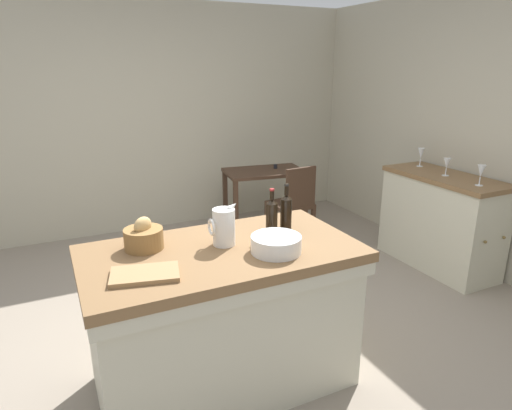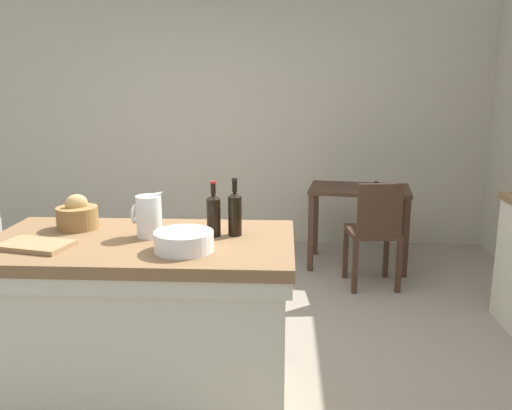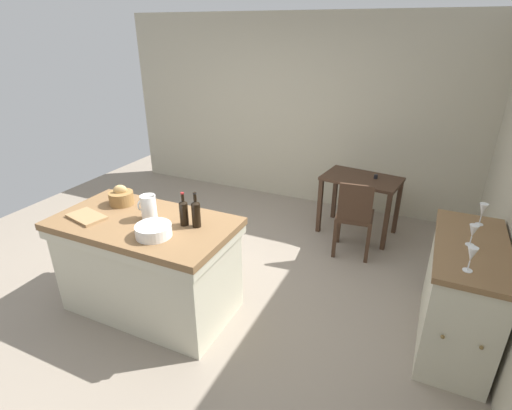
{
  "view_description": "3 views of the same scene",
  "coord_description": "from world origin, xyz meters",
  "px_view_note": "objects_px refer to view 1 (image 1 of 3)",
  "views": [
    {
      "loc": [
        -1.1,
        -2.66,
        1.91
      ],
      "look_at": [
        0.36,
        0.4,
        0.83
      ],
      "focal_mm": 31.29,
      "sensor_mm": 36.0,
      "label": 1
    },
    {
      "loc": [
        0.46,
        -3.06,
        1.69
      ],
      "look_at": [
        0.28,
        0.36,
        0.9
      ],
      "focal_mm": 37.78,
      "sensor_mm": 36.0,
      "label": 2
    },
    {
      "loc": [
        1.84,
        -2.75,
        2.4
      ],
      "look_at": [
        0.4,
        0.38,
        0.83
      ],
      "focal_mm": 27.42,
      "sensor_mm": 36.0,
      "label": 3
    }
  ],
  "objects_px": {
    "bread_basket": "(144,237)",
    "wine_bottle_dark": "(286,212)",
    "island_table": "(223,313)",
    "pitcher": "(224,227)",
    "side_cabinet": "(440,221)",
    "writing_desk": "(265,180)",
    "wine_bottle_amber": "(272,216)",
    "wine_glass_middle": "(421,154)",
    "cutting_board": "(145,274)",
    "wine_glass_far_left": "(481,172)",
    "wooden_chair": "(293,203)",
    "wine_glass_left": "(447,164)",
    "wash_bowl": "(276,244)"
  },
  "relations": [
    {
      "from": "island_table",
      "to": "pitcher",
      "type": "xyz_separation_m",
      "value": [
        0.04,
        0.05,
        0.53
      ]
    },
    {
      "from": "writing_desk",
      "to": "wine_glass_left",
      "type": "distance_m",
      "value": 1.97
    },
    {
      "from": "writing_desk",
      "to": "pitcher",
      "type": "xyz_separation_m",
      "value": [
        -1.39,
        -2.23,
        0.39
      ]
    },
    {
      "from": "wine_glass_far_left",
      "to": "wine_glass_middle",
      "type": "xyz_separation_m",
      "value": [
        0.11,
        0.79,
        0.01
      ]
    },
    {
      "from": "writing_desk",
      "to": "wooden_chair",
      "type": "relative_size",
      "value": 1.07
    },
    {
      "from": "pitcher",
      "to": "writing_desk",
      "type": "bearing_deg",
      "value": 58.11
    },
    {
      "from": "wash_bowl",
      "to": "wine_glass_left",
      "type": "relative_size",
      "value": 1.72
    },
    {
      "from": "wooden_chair",
      "to": "wine_bottle_dark",
      "type": "distance_m",
      "value": 1.96
    },
    {
      "from": "bread_basket",
      "to": "wine_glass_middle",
      "type": "distance_m",
      "value": 3.11
    },
    {
      "from": "wine_bottle_amber",
      "to": "wine_glass_middle",
      "type": "relative_size",
      "value": 1.54
    },
    {
      "from": "wooden_chair",
      "to": "pitcher",
      "type": "height_order",
      "value": "pitcher"
    },
    {
      "from": "wine_glass_far_left",
      "to": "wine_glass_left",
      "type": "xyz_separation_m",
      "value": [
        0.02,
        0.38,
        -0.01
      ]
    },
    {
      "from": "wine_bottle_dark",
      "to": "wine_glass_far_left",
      "type": "distance_m",
      "value": 2.01
    },
    {
      "from": "cutting_board",
      "to": "wine_bottle_dark",
      "type": "relative_size",
      "value": 1.1
    },
    {
      "from": "writing_desk",
      "to": "wine_bottle_dark",
      "type": "xyz_separation_m",
      "value": [
        -0.95,
        -2.18,
        0.41
      ]
    },
    {
      "from": "island_table",
      "to": "wash_bowl",
      "type": "relative_size",
      "value": 5.52
    },
    {
      "from": "wine_bottle_amber",
      "to": "wine_bottle_dark",
      "type": "bearing_deg",
      "value": 7.93
    },
    {
      "from": "pitcher",
      "to": "wine_glass_left",
      "type": "bearing_deg",
      "value": 14.33
    },
    {
      "from": "wooden_chair",
      "to": "wash_bowl",
      "type": "xyz_separation_m",
      "value": [
        -1.22,
        -1.88,
        0.46
      ]
    },
    {
      "from": "wine_bottle_amber",
      "to": "island_table",
      "type": "bearing_deg",
      "value": -166.5
    },
    {
      "from": "pitcher",
      "to": "cutting_board",
      "type": "relative_size",
      "value": 0.78
    },
    {
      "from": "cutting_board",
      "to": "wine_bottle_amber",
      "type": "xyz_separation_m",
      "value": [
        0.84,
        0.25,
        0.1
      ]
    },
    {
      "from": "wine_bottle_amber",
      "to": "bread_basket",
      "type": "bearing_deg",
      "value": 172.24
    },
    {
      "from": "wash_bowl",
      "to": "wine_bottle_dark",
      "type": "height_order",
      "value": "wine_bottle_dark"
    },
    {
      "from": "side_cabinet",
      "to": "writing_desk",
      "type": "height_order",
      "value": "side_cabinet"
    },
    {
      "from": "wine_bottle_amber",
      "to": "wash_bowl",
      "type": "bearing_deg",
      "value": -112.44
    },
    {
      "from": "island_table",
      "to": "pitcher",
      "type": "height_order",
      "value": "pitcher"
    },
    {
      "from": "bread_basket",
      "to": "wooden_chair",
      "type": "bearing_deg",
      "value": 38.99
    },
    {
      "from": "side_cabinet",
      "to": "writing_desk",
      "type": "relative_size",
      "value": 1.22
    },
    {
      "from": "wooden_chair",
      "to": "wine_bottle_dark",
      "type": "height_order",
      "value": "wine_bottle_dark"
    },
    {
      "from": "bread_basket",
      "to": "wine_bottle_dark",
      "type": "xyz_separation_m",
      "value": [
        0.87,
        -0.09,
        0.05
      ]
    },
    {
      "from": "side_cabinet",
      "to": "bread_basket",
      "type": "xyz_separation_m",
      "value": [
        -2.92,
        -0.5,
        0.51
      ]
    },
    {
      "from": "cutting_board",
      "to": "wine_glass_far_left",
      "type": "distance_m",
      "value": 2.99
    },
    {
      "from": "wooden_chair",
      "to": "wine_bottle_dark",
      "type": "relative_size",
      "value": 3.0
    },
    {
      "from": "cutting_board",
      "to": "bread_basket",
      "type": "bearing_deg",
      "value": 78.22
    },
    {
      "from": "wooden_chair",
      "to": "wine_bottle_amber",
      "type": "bearing_deg",
      "value": -124.42
    },
    {
      "from": "wine_bottle_dark",
      "to": "wine_bottle_amber",
      "type": "distance_m",
      "value": 0.11
    },
    {
      "from": "island_table",
      "to": "cutting_board",
      "type": "bearing_deg",
      "value": -160.98
    },
    {
      "from": "wash_bowl",
      "to": "wine_glass_middle",
      "type": "relative_size",
      "value": 1.51
    },
    {
      "from": "side_cabinet",
      "to": "wine_bottle_amber",
      "type": "height_order",
      "value": "wine_bottle_amber"
    },
    {
      "from": "wine_glass_far_left",
      "to": "bread_basket",
      "type": "bearing_deg",
      "value": -177.88
    },
    {
      "from": "cutting_board",
      "to": "wine_bottle_amber",
      "type": "height_order",
      "value": "wine_bottle_amber"
    },
    {
      "from": "writing_desk",
      "to": "wine_glass_far_left",
      "type": "bearing_deg",
      "value": -61.9
    },
    {
      "from": "wash_bowl",
      "to": "cutting_board",
      "type": "height_order",
      "value": "wash_bowl"
    },
    {
      "from": "cutting_board",
      "to": "wash_bowl",
      "type": "bearing_deg",
      "value": -1.02
    },
    {
      "from": "wine_bottle_amber",
      "to": "wine_glass_left",
      "type": "distance_m",
      "value": 2.22
    },
    {
      "from": "side_cabinet",
      "to": "wine_glass_far_left",
      "type": "height_order",
      "value": "wine_glass_far_left"
    },
    {
      "from": "island_table",
      "to": "bread_basket",
      "type": "xyz_separation_m",
      "value": [
        -0.4,
        0.19,
        0.49
      ]
    },
    {
      "from": "side_cabinet",
      "to": "wine_glass_middle",
      "type": "xyz_separation_m",
      "value": [
        0.06,
        0.39,
        0.59
      ]
    },
    {
      "from": "wine_glass_left",
      "to": "island_table",
      "type": "bearing_deg",
      "value": -164.74
    }
  ]
}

